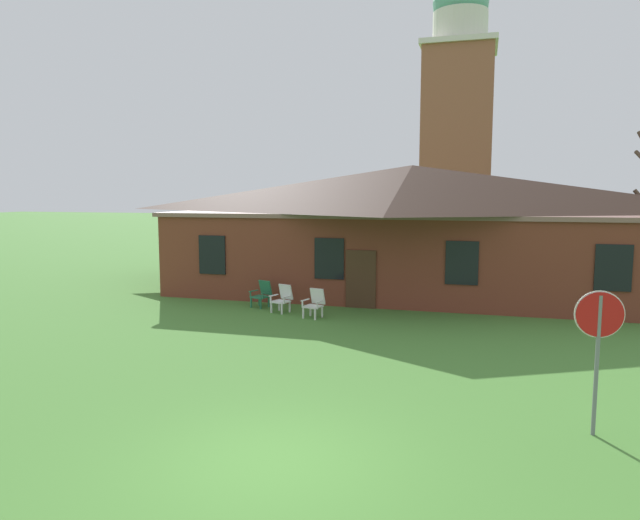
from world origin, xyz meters
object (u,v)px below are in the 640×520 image
object	(u,v)px
lawn_chair_near_door	(283,298)
lawn_chair_left_end	(315,303)
stop_sign	(599,333)
lawn_chair_by_porch	(262,293)

from	to	relation	value
lawn_chair_near_door	lawn_chair_left_end	bearing A→B (deg)	-21.35
stop_sign	lawn_chair_near_door	distance (m)	11.86
lawn_chair_near_door	lawn_chair_by_porch	bearing A→B (deg)	147.87
lawn_chair_by_porch	lawn_chair_left_end	bearing A→B (deg)	-26.32
stop_sign	lawn_chair_left_end	bearing A→B (deg)	133.56
lawn_chair_left_end	lawn_chair_by_porch	bearing A→B (deg)	153.68
lawn_chair_by_porch	lawn_chair_left_end	size ratio (longest dim) A/B	1.00
stop_sign	lawn_chair_by_porch	size ratio (longest dim) A/B	2.61
stop_sign	lawn_chair_near_door	size ratio (longest dim) A/B	2.61
lawn_chair_near_door	lawn_chair_left_end	distance (m)	1.42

